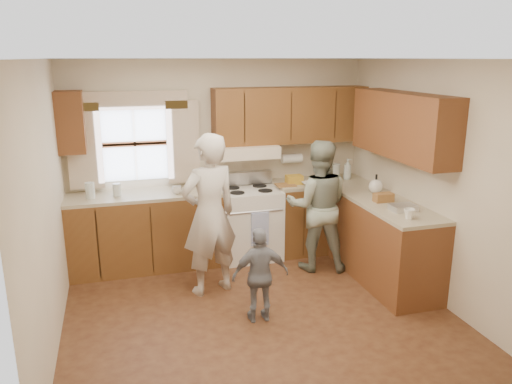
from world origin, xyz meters
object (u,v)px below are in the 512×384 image
object	(u,v)px
stove	(249,222)
woman_right	(318,206)
child	(260,275)
woman_left	(209,215)

from	to	relation	value
stove	woman_right	distance (m)	0.97
stove	child	size ratio (longest dim) A/B	1.12
child	woman_left	bearing A→B (deg)	-63.17
woman_right	stove	bearing A→B (deg)	-21.56
stove	woman_left	world-z (taller)	woman_left
woman_left	child	xyz separation A→B (m)	(0.35, -0.76, -0.41)
woman_right	child	size ratio (longest dim) A/B	1.66
woman_right	woman_left	bearing A→B (deg)	29.50
woman_left	child	world-z (taller)	woman_left
woman_left	woman_right	size ratio (longest dim) A/B	1.11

